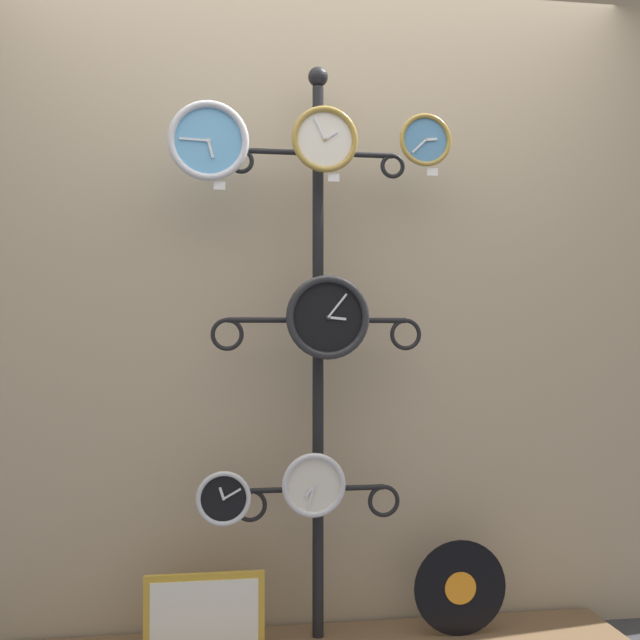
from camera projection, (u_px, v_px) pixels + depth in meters
The scene contains 13 objects.
shop_wall at pixel (312, 269), 2.88m from camera, with size 4.40×0.04×2.80m.
display_stand at pixel (318, 429), 2.71m from camera, with size 0.77×0.34×2.13m.
clock_top_left at pixel (208, 141), 2.57m from camera, with size 0.28×0.04×0.28m.
clock_top_center at pixel (325, 140), 2.62m from camera, with size 0.24×0.04×0.24m.
clock_top_right at pixel (425, 140), 2.70m from camera, with size 0.19×0.04×0.19m.
clock_middle_center at pixel (328, 317), 2.63m from camera, with size 0.30×0.04×0.30m.
clock_bottom_left at pixel (224, 498), 2.56m from camera, with size 0.19×0.04×0.19m.
clock_bottom_center at pixel (314, 485), 2.60m from camera, with size 0.22×0.04×0.22m.
vinyl_record at pixel (460, 588), 2.70m from camera, with size 0.34×0.01×0.34m.
picture_frame at pixel (205, 614), 2.53m from camera, with size 0.41×0.02×0.28m.
price_tag_upper at pixel (220, 186), 2.57m from camera, with size 0.04×0.00×0.03m.
price_tag_mid at pixel (334, 178), 2.62m from camera, with size 0.04×0.00×0.03m.
price_tag_lower at pixel (432, 172), 2.70m from camera, with size 0.04×0.00×0.03m.
Camera 1 is at (-0.39, -2.28, 1.15)m, focal length 42.00 mm.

